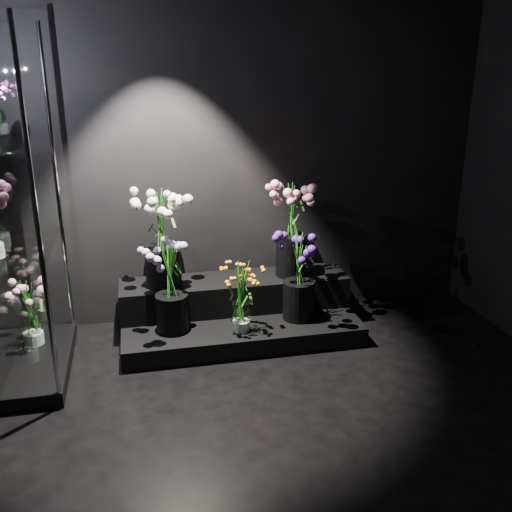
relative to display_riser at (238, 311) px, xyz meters
name	(u,v)px	position (x,y,z in m)	size (l,w,h in m)	color
floor	(308,460)	(0.08, -1.64, -0.17)	(4.00, 4.00, 0.00)	black
wall_back	(238,149)	(0.08, 0.36, 1.23)	(4.00, 4.00, 0.00)	black
display_riser	(238,311)	(0.00, 0.00, 0.00)	(1.82, 0.81, 0.40)	black
display_case	(0,211)	(-1.58, -0.32, 0.99)	(0.63, 1.05, 2.31)	black
bouquet_orange_bells	(241,297)	(-0.03, -0.32, 0.26)	(0.33, 0.33, 0.54)	white
bouquet_lilac	(171,281)	(-0.53, -0.19, 0.37)	(0.47, 0.47, 0.68)	black
bouquet_purple	(299,273)	(0.44, -0.19, 0.36)	(0.33, 0.33, 0.68)	black
bouquet_cream_roses	(161,233)	(-0.56, 0.08, 0.66)	(0.45, 0.45, 0.77)	black
bouquet_pink_roses	(291,223)	(0.46, 0.09, 0.68)	(0.49, 0.49, 0.75)	black
bouquet_case_base_pink	(30,312)	(-1.53, -0.12, 0.19)	(0.34, 0.34, 0.49)	white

